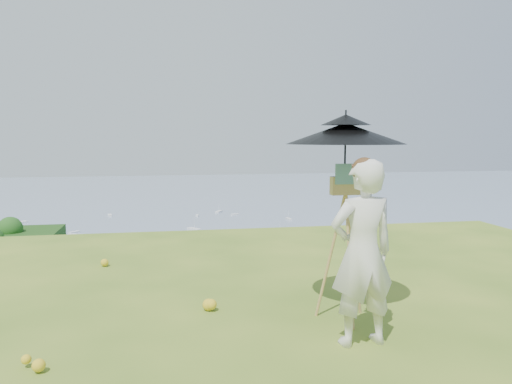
{
  "coord_description": "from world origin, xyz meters",
  "views": [
    {
      "loc": [
        0.15,
        -2.89,
        1.87
      ],
      "look_at": [
        1.44,
        4.21,
        1.06
      ],
      "focal_mm": 35.0,
      "sensor_mm": 36.0,
      "label": 1
    }
  ],
  "objects": [
    {
      "name": "shoreline_tier",
      "position": [
        0.0,
        75.0,
        -36.0
      ],
      "size": [
        170.0,
        28.0,
        8.0
      ],
      "primitive_type": "cube",
      "color": "gray",
      "rests_on": "bay_water"
    },
    {
      "name": "bay_water",
      "position": [
        0.0,
        240.0,
        -34.0
      ],
      "size": [
        700.0,
        700.0,
        0.0
      ],
      "primitive_type": "plane",
      "color": "slate",
      "rests_on": "ground"
    },
    {
      "name": "slope_trees",
      "position": [
        0.0,
        35.0,
        -15.0
      ],
      "size": [
        110.0,
        50.0,
        6.0
      ],
      "primitive_type": null,
      "color": "#205118",
      "rests_on": "forest_slope"
    },
    {
      "name": "harbor_town",
      "position": [
        0.0,
        75.0,
        -29.5
      ],
      "size": [
        110.0,
        22.0,
        5.0
      ],
      "primitive_type": null,
      "color": "silver",
      "rests_on": "shoreline_tier"
    },
    {
      "name": "moored_boats",
      "position": [
        -12.5,
        161.0,
        -33.65
      ],
      "size": [
        140.0,
        140.0,
        0.7
      ],
      "primitive_type": null,
      "color": "silver",
      "rests_on": "bay_water"
    },
    {
      "name": "painter",
      "position": [
        1.86,
        1.21,
        0.84
      ],
      "size": [
        0.65,
        0.46,
        1.68
      ],
      "primitive_type": "imported",
      "rotation": [
        0.0,
        0.0,
        3.25
      ],
      "color": "silver",
      "rests_on": "ground"
    },
    {
      "name": "field_easel",
      "position": [
        1.92,
        1.82,
        0.8
      ],
      "size": [
        0.61,
        0.61,
        1.61
      ],
      "primitive_type": null,
      "rotation": [
        0.0,
        0.0,
        -0.0
      ],
      "color": "#B0834A",
      "rests_on": "ground"
    },
    {
      "name": "sun_umbrella",
      "position": [
        1.92,
        1.85,
        1.73
      ],
      "size": [
        1.23,
        1.23,
        0.81
      ],
      "primitive_type": null,
      "rotation": [
        0.0,
        0.0,
        0.03
      ],
      "color": "black",
      "rests_on": "field_easel"
    },
    {
      "name": "painter_cap",
      "position": [
        1.86,
        1.21,
        1.63
      ],
      "size": [
        0.22,
        0.26,
        0.1
      ],
      "primitive_type": null,
      "rotation": [
        0.0,
        0.0,
        0.05
      ],
      "color": "#DA7784",
      "rests_on": "painter"
    }
  ]
}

